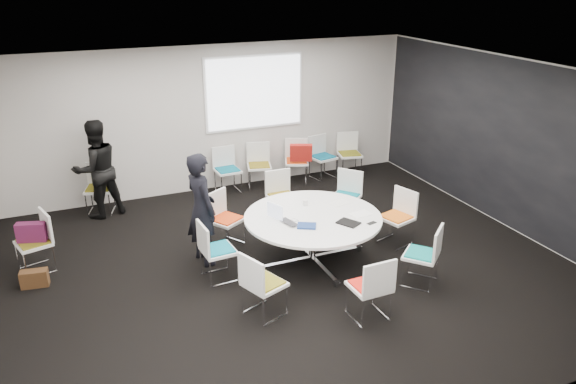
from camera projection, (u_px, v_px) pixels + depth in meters
name	position (u px, v px, depth m)	size (l,w,h in m)	color
room_shell	(292.00, 176.00, 7.81)	(8.08, 7.08, 2.88)	black
conference_table	(313.00, 229.00, 8.27)	(2.02, 2.02, 0.73)	silver
projection_screen	(255.00, 93.00, 10.85)	(1.90, 0.03, 1.35)	white
chair_ring_a	(396.00, 227.00, 8.88)	(0.56, 0.57, 0.88)	silver
chair_ring_b	(345.00, 206.00, 9.67)	(0.64, 0.64, 0.88)	silver
chair_ring_c	(282.00, 206.00, 9.67)	(0.46, 0.45, 0.88)	silver
chair_ring_d	(226.00, 229.00, 8.82)	(0.63, 0.62, 0.88)	silver
chair_ring_e	(218.00, 261.00, 7.86)	(0.48, 0.49, 0.88)	silver
chair_ring_f	(264.00, 296.00, 7.04)	(0.58, 0.59, 0.88)	silver
chair_ring_g	(369.00, 299.00, 6.97)	(0.47, 0.46, 0.88)	silver
chair_ring_h	(421.00, 266.00, 7.74)	(0.64, 0.64, 0.88)	silver
chair_back_a	(228.00, 179.00, 10.93)	(0.48, 0.47, 0.88)	silver
chair_back_b	(259.00, 174.00, 11.17)	(0.56, 0.55, 0.88)	silver
chair_back_c	(297.00, 169.00, 11.43)	(0.59, 0.59, 0.88)	silver
chair_back_d	(322.00, 165.00, 11.68)	(0.54, 0.53, 0.88)	silver
chair_back_e	(349.00, 162.00, 11.87)	(0.55, 0.54, 0.88)	silver
chair_spare_left	(37.00, 253.00, 8.08)	(0.56, 0.57, 0.88)	silver
chair_person_back	(100.00, 197.00, 10.04)	(0.57, 0.56, 0.88)	silver
person_main	(201.00, 209.00, 8.13)	(0.62, 0.41, 1.70)	black
person_back	(97.00, 169.00, 9.67)	(0.84, 0.66, 1.74)	black
laptop	(291.00, 222.00, 7.97)	(0.32, 0.21, 0.03)	#333338
laptop_lid	(275.00, 211.00, 8.03)	(0.30, 0.02, 0.22)	silver
notebook_black	(348.00, 223.00, 7.95)	(0.22, 0.30, 0.02)	black
tablet_folio	(307.00, 226.00, 7.85)	(0.26, 0.20, 0.03)	navy
papers_right	(339.00, 203.00, 8.64)	(0.30, 0.21, 0.00)	silver
papers_front	(361.00, 214.00, 8.26)	(0.30, 0.21, 0.00)	white
cup	(305.00, 203.00, 8.54)	(0.08, 0.08, 0.09)	white
phone	(372.00, 223.00, 7.95)	(0.14, 0.07, 0.01)	black
maroon_bag	(31.00, 232.00, 7.94)	(0.40, 0.14, 0.28)	#56173B
brown_bag	(34.00, 278.00, 7.73)	(0.36, 0.16, 0.24)	#432A15
red_jacket	(301.00, 153.00, 11.08)	(0.44, 0.10, 0.35)	#A91A14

